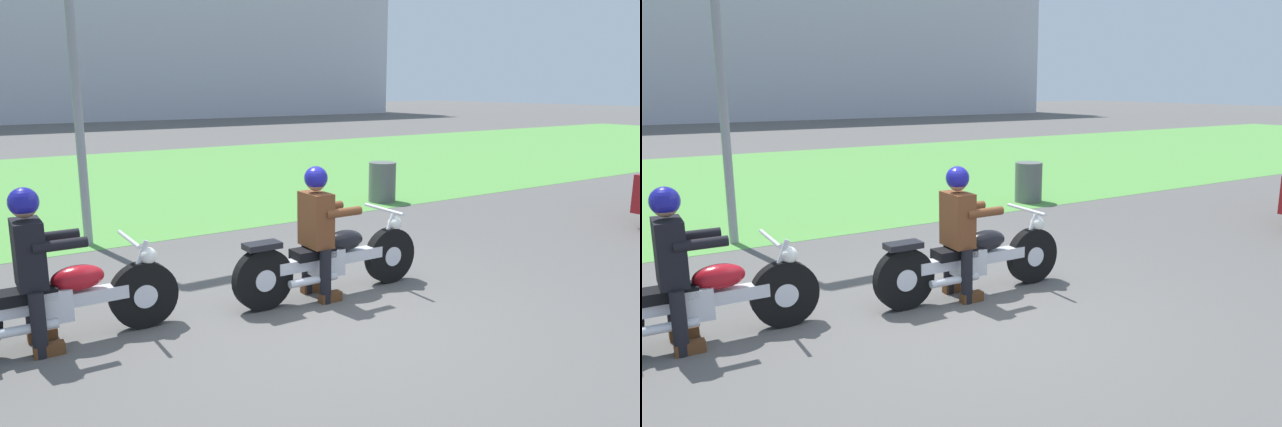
{
  "view_description": "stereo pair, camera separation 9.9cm",
  "coord_description": "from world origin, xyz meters",
  "views": [
    {
      "loc": [
        -3.06,
        -4.53,
        2.19
      ],
      "look_at": [
        0.41,
        0.69,
        0.85
      ],
      "focal_mm": 33.78,
      "sensor_mm": 36.0,
      "label": 1
    },
    {
      "loc": [
        -2.98,
        -4.58,
        2.19
      ],
      "look_at": [
        0.41,
        0.69,
        0.85
      ],
      "focal_mm": 33.78,
      "sensor_mm": 36.0,
      "label": 2
    }
  ],
  "objects": [
    {
      "name": "grass_verge",
      "position": [
        0.0,
        9.68,
        0.0
      ],
      "size": [
        60.0,
        12.0,
        0.01
      ],
      "primitive_type": "cube",
      "color": "#549342",
      "rests_on": "ground"
    },
    {
      "name": "streetlight_pole",
      "position": [
        -1.12,
        4.09,
        3.23
      ],
      "size": [
        0.96,
        0.2,
        5.09
      ],
      "color": "gray",
      "rests_on": "ground"
    },
    {
      "name": "rider_follow",
      "position": [
        -2.4,
        0.75,
        0.81
      ],
      "size": [
        0.55,
        0.48,
        1.39
      ],
      "rotation": [
        0.0,
        0.0,
        -0.02
      ],
      "color": "black",
      "rests_on": "ground"
    },
    {
      "name": "ground",
      "position": [
        0.0,
        0.0,
        0.0
      ],
      "size": [
        120.0,
        120.0,
        0.0
      ],
      "primitive_type": "plane",
      "color": "#565451"
    },
    {
      "name": "motorcycle_lead",
      "position": [
        0.42,
        0.49,
        0.39
      ],
      "size": [
        2.23,
        0.66,
        0.87
      ],
      "rotation": [
        0.0,
        0.0,
        -0.02
      ],
      "color": "black",
      "rests_on": "ground"
    },
    {
      "name": "motorcycle_follow",
      "position": [
        -2.24,
        0.74,
        0.38
      ],
      "size": [
        2.09,
        0.66,
        0.87
      ],
      "rotation": [
        0.0,
        0.0,
        -0.02
      ],
      "color": "black",
      "rests_on": "ground"
    },
    {
      "name": "rider_lead",
      "position": [
        0.25,
        0.5,
        0.81
      ],
      "size": [
        0.55,
        0.48,
        1.39
      ],
      "rotation": [
        0.0,
        0.0,
        -0.02
      ],
      "color": "black",
      "rests_on": "ground"
    },
    {
      "name": "trash_can",
      "position": [
        4.21,
        4.26,
        0.38
      ],
      "size": [
        0.52,
        0.52,
        0.75
      ],
      "primitive_type": "cylinder",
      "color": "#595E5B",
      "rests_on": "ground"
    },
    {
      "name": "stadium_facade",
      "position": [
        2.03,
        37.15,
        6.01
      ],
      "size": [
        52.56,
        8.0,
        12.01
      ],
      "primitive_type": "cube",
      "color": "silver",
      "rests_on": "ground"
    }
  ]
}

